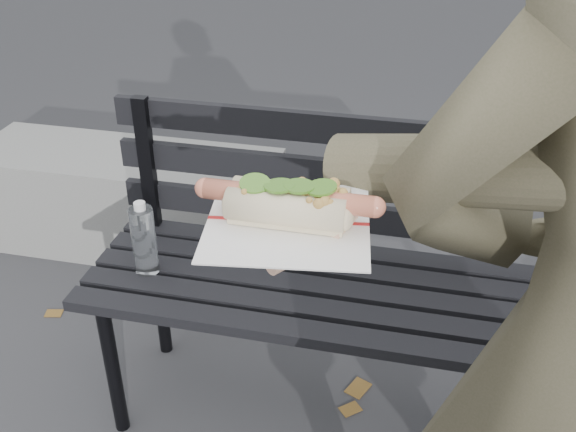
# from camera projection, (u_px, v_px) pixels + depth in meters

# --- Properties ---
(park_bench) EXTENTS (1.50, 0.44, 0.88)m
(park_bench) POSITION_uv_depth(u_px,v_px,m) (367.00, 262.00, 1.77)
(park_bench) COLOR black
(park_bench) RESTS_ON ground
(concrete_block) EXTENTS (1.20, 0.40, 0.40)m
(concrete_block) POSITION_uv_depth(u_px,v_px,m) (130.00, 200.00, 2.71)
(concrete_block) COLOR slate
(concrete_block) RESTS_ON ground
(held_hotdog) EXTENTS (0.64, 0.31, 0.20)m
(held_hotdog) POSITION_uv_depth(u_px,v_px,m) (469.00, 184.00, 0.78)
(held_hotdog) COLOR #42402C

